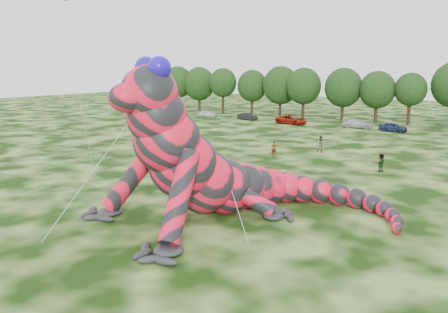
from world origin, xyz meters
The scene contains 21 objects.
ground centered at (0.00, 0.00, 0.00)m, with size 240.00×240.00×0.00m, color #16330A.
inflatable_gecko centered at (-1.20, 2.38, 5.05)m, with size 17.03×20.22×10.11m, color #F41335, non-canonical shape.
flying_kite centered at (-17.15, 3.21, 14.18)m, with size 3.40×4.97×16.29m.
tree_0 centered at (-54.56, 59.23, 4.75)m, with size 6.91×6.22×9.51m, color black, non-canonical shape.
tree_1 centered at (-48.36, 58.05, 4.90)m, with size 6.74×6.07×9.81m, color black, non-canonical shape.
tree_2 centered at (-43.02, 58.76, 4.82)m, with size 7.04×6.34×9.64m, color black, non-canonical shape.
tree_3 centered at (-35.72, 57.07, 4.72)m, with size 5.81×5.23×9.44m, color black, non-canonical shape.
tree_4 centered at (-29.64, 58.71, 4.53)m, with size 6.22×5.60×9.06m, color black, non-canonical shape.
tree_5 centered at (-23.12, 58.44, 4.90)m, with size 7.16×6.44×9.80m, color black, non-canonical shape.
tree_6 centered at (-17.56, 56.68, 4.75)m, with size 6.52×5.86×9.49m, color black, non-canonical shape.
tree_7 centered at (-10.08, 56.80, 4.74)m, with size 6.68×6.01×9.48m, color black, non-canonical shape.
tree_8 centered at (-4.22, 56.99, 4.47)m, with size 6.14×5.53×8.94m, color black, non-canonical shape.
tree_9 centered at (1.06, 57.35, 4.34)m, with size 5.27×4.74×8.68m, color black, non-canonical shape.
car_0 centered at (-34.36, 49.24, 0.65)m, with size 1.53×3.80×1.29m, color silver.
car_1 centered at (-25.34, 49.08, 0.64)m, with size 1.36×3.90×1.29m, color black.
car_2 centered at (-15.90, 47.61, 0.75)m, with size 2.49×5.40×1.50m, color maroon.
car_3 centered at (-5.07, 48.87, 0.67)m, with size 1.88×4.63×1.34m, color #B7BDC2.
car_4 centered at (0.69, 47.34, 0.69)m, with size 1.64×4.07×1.39m, color #1A2350.
spectator_0 centered at (-6.30, 20.94, 0.82)m, with size 0.60×0.39×1.64m, color gray.
spectator_5 centered at (5.13, 19.82, 0.84)m, with size 1.55×0.49×1.67m, color gray.
spectator_1 centered at (-2.77, 25.75, 0.95)m, with size 0.92×0.72×1.90m, color gray.
Camera 1 is at (13.82, -21.19, 9.43)m, focal length 35.00 mm.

